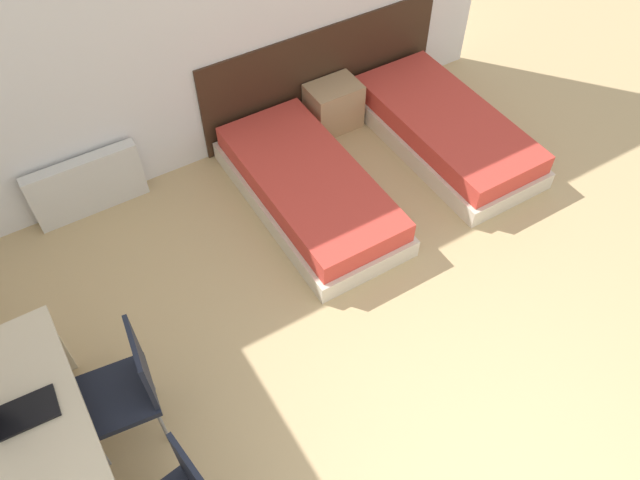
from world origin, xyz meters
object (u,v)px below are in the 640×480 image
(nightstand, at_px, (333,106))
(bed_near_window, at_px, (309,189))
(bed_near_door, at_px, (445,130))
(chair_near_laptop, at_px, (126,386))
(laptop, at_px, (14,411))

(nightstand, bearing_deg, bed_near_window, -133.13)
(nightstand, bearing_deg, bed_near_door, -46.87)
(chair_near_laptop, bearing_deg, nightstand, 42.58)
(bed_near_door, relative_size, laptop, 5.45)
(bed_near_window, relative_size, bed_near_door, 1.00)
(bed_near_window, bearing_deg, nightstand, 46.87)
(bed_near_door, bearing_deg, laptop, -164.04)
(nightstand, bearing_deg, laptop, -149.37)
(bed_near_door, distance_m, laptop, 4.34)
(bed_near_door, height_order, nightstand, nightstand)
(nightstand, distance_m, laptop, 3.96)
(nightstand, relative_size, laptop, 1.40)
(chair_near_laptop, bearing_deg, laptop, -172.19)
(nightstand, relative_size, chair_near_laptop, 0.53)
(bed_near_window, relative_size, laptop, 5.45)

